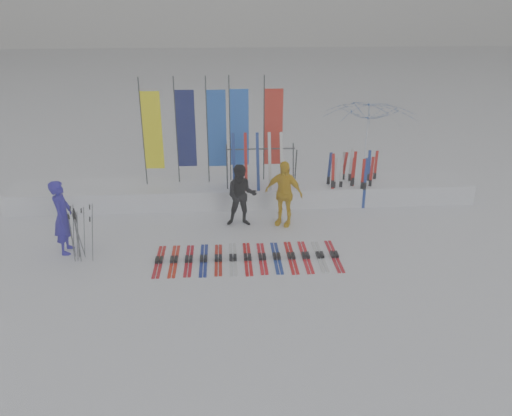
{
  "coord_description": "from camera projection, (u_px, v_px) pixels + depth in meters",
  "views": [
    {
      "loc": [
        -0.56,
        -9.84,
        5.77
      ],
      "look_at": [
        0.2,
        1.6,
        1.0
      ],
      "focal_mm": 35.0,
      "sensor_mm": 36.0,
      "label": 1
    }
  ],
  "objects": [
    {
      "name": "snow_bank",
      "position": [
        243.0,
        192.0,
        15.43
      ],
      "size": [
        14.0,
        1.6,
        0.6
      ],
      "primitive_type": "cube",
      "color": "white",
      "rests_on": "ground"
    },
    {
      "name": "ski_row",
      "position": [
        248.0,
        258.0,
        12.04
      ],
      "size": [
        4.41,
        1.67,
        0.07
      ],
      "color": "#B30E1D",
      "rests_on": "ground"
    },
    {
      "name": "person_yellow",
      "position": [
        284.0,
        193.0,
        13.59
      ],
      "size": [
        1.16,
        0.89,
        1.84
      ],
      "primitive_type": "imported",
      "rotation": [
        0.0,
        0.0,
        -0.48
      ],
      "color": "yellow",
      "rests_on": "ground"
    },
    {
      "name": "upright_skis",
      "position": [
        351.0,
        179.0,
        15.13
      ],
      "size": [
        1.64,
        1.02,
        1.67
      ],
      "color": "red",
      "rests_on": "ground"
    },
    {
      "name": "pole_cluster",
      "position": [
        79.0,
        234.0,
        11.93
      ],
      "size": [
        0.69,
        0.7,
        1.26
      ],
      "color": "#595B60",
      "rests_on": "ground"
    },
    {
      "name": "tent_canopy",
      "position": [
        368.0,
        142.0,
        16.63
      ],
      "size": [
        4.11,
        4.14,
        2.83
      ],
      "primitive_type": "imported",
      "rotation": [
        0.0,
        0.0,
        0.43
      ],
      "color": "white",
      "rests_on": "ground"
    },
    {
      "name": "person_blue",
      "position": [
        63.0,
        217.0,
        12.07
      ],
      "size": [
        0.46,
        0.69,
        1.86
      ],
      "primitive_type": "imported",
      "rotation": [
        0.0,
        0.0,
        1.6
      ],
      "color": "#231B9D",
      "rests_on": "ground"
    },
    {
      "name": "ski_rack",
      "position": [
        261.0,
        162.0,
        14.68
      ],
      "size": [
        2.04,
        0.8,
        1.23
      ],
      "color": "#383A3F",
      "rests_on": "ground"
    },
    {
      "name": "feather_flags",
      "position": [
        213.0,
        129.0,
        14.83
      ],
      "size": [
        4.17,
        0.24,
        3.2
      ],
      "color": "#383A3F",
      "rests_on": "ground"
    },
    {
      "name": "ground",
      "position": [
        252.0,
        276.0,
        11.31
      ],
      "size": [
        120.0,
        120.0,
        0.0
      ],
      "primitive_type": "plane",
      "color": "white",
      "rests_on": "ground"
    },
    {
      "name": "person_black",
      "position": [
        241.0,
        196.0,
        13.57
      ],
      "size": [
        0.87,
        0.7,
        1.74
      ],
      "primitive_type": "imported",
      "rotation": [
        0.0,
        0.0,
        -0.05
      ],
      "color": "black",
      "rests_on": "ground"
    }
  ]
}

